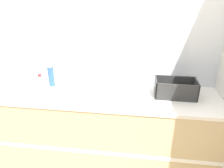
{
  "coord_description": "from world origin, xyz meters",
  "views": [
    {
      "loc": [
        0.32,
        -1.55,
        1.85
      ],
      "look_at": [
        0.08,
        0.26,
        1.03
      ],
      "focal_mm": 35.0,
      "sensor_mm": 36.0,
      "label": 1
    }
  ],
  "objects_px": {
    "sink": "(125,94)",
    "bottle_white_spray": "(40,81)",
    "dish_rack": "(175,90)",
    "bottle_blue": "(51,76)",
    "paper_towel_roll": "(84,78)"
  },
  "relations": [
    {
      "from": "paper_towel_roll",
      "to": "bottle_white_spray",
      "type": "height_order",
      "value": "paper_towel_roll"
    },
    {
      "from": "sink",
      "to": "bottle_white_spray",
      "type": "height_order",
      "value": "sink"
    },
    {
      "from": "paper_towel_roll",
      "to": "bottle_white_spray",
      "type": "distance_m",
      "value": 0.46
    },
    {
      "from": "paper_towel_roll",
      "to": "bottle_white_spray",
      "type": "xyz_separation_m",
      "value": [
        -0.46,
        0.02,
        -0.07
      ]
    },
    {
      "from": "bottle_white_spray",
      "to": "bottle_blue",
      "type": "bearing_deg",
      "value": 22.75
    },
    {
      "from": "dish_rack",
      "to": "bottle_blue",
      "type": "relative_size",
      "value": 1.52
    },
    {
      "from": "dish_rack",
      "to": "bottle_blue",
      "type": "xyz_separation_m",
      "value": [
        -1.22,
        0.07,
        0.05
      ]
    },
    {
      "from": "sink",
      "to": "bottle_blue",
      "type": "distance_m",
      "value": 0.78
    },
    {
      "from": "bottle_blue",
      "to": "paper_towel_roll",
      "type": "bearing_deg",
      "value": -10.19
    },
    {
      "from": "bottle_blue",
      "to": "bottle_white_spray",
      "type": "xyz_separation_m",
      "value": [
        -0.1,
        -0.04,
        -0.05
      ]
    },
    {
      "from": "sink",
      "to": "paper_towel_roll",
      "type": "relative_size",
      "value": 1.75
    },
    {
      "from": "dish_rack",
      "to": "bottle_white_spray",
      "type": "relative_size",
      "value": 2.66
    },
    {
      "from": "paper_towel_roll",
      "to": "sink",
      "type": "bearing_deg",
      "value": -7.87
    },
    {
      "from": "bottle_blue",
      "to": "sink",
      "type": "bearing_deg",
      "value": -8.96
    },
    {
      "from": "sink",
      "to": "bottle_white_spray",
      "type": "bearing_deg",
      "value": 174.84
    }
  ]
}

